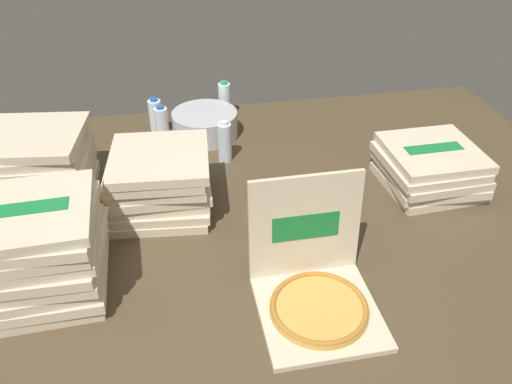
{
  "coord_description": "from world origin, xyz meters",
  "views": [
    {
      "loc": [
        -0.28,
        -1.56,
        1.31
      ],
      "look_at": [
        0.05,
        0.1,
        0.14
      ],
      "focal_mm": 36.27,
      "sensor_mm": 36.0,
      "label": 1
    }
  ],
  "objects_px": {
    "pizza_stack_right_near": "(41,165)",
    "water_bottle_0": "(225,142)",
    "open_pizza_box": "(315,286)",
    "pizza_stack_right_mid": "(430,168)",
    "water_bottle_1": "(156,117)",
    "water_bottle_3": "(162,125)",
    "pizza_stack_center_far": "(160,181)",
    "pizza_stack_left_near": "(39,251)",
    "ice_bucket": "(205,124)",
    "water_bottle_2": "(225,100)"
  },
  "relations": [
    {
      "from": "ice_bucket",
      "to": "water_bottle_2",
      "type": "bearing_deg",
      "value": 57.0
    },
    {
      "from": "open_pizza_box",
      "to": "ice_bucket",
      "type": "bearing_deg",
      "value": 100.3
    },
    {
      "from": "pizza_stack_right_near",
      "to": "pizza_stack_center_far",
      "type": "xyz_separation_m",
      "value": [
        0.5,
        -0.2,
        -0.02
      ]
    },
    {
      "from": "open_pizza_box",
      "to": "pizza_stack_right_near",
      "type": "relative_size",
      "value": 0.95
    },
    {
      "from": "pizza_stack_right_near",
      "to": "water_bottle_2",
      "type": "distance_m",
      "value": 1.07
    },
    {
      "from": "water_bottle_0",
      "to": "water_bottle_3",
      "type": "height_order",
      "value": "same"
    },
    {
      "from": "pizza_stack_right_mid",
      "to": "water_bottle_1",
      "type": "xyz_separation_m",
      "value": [
        -1.18,
        0.73,
        0.0
      ]
    },
    {
      "from": "pizza_stack_center_far",
      "to": "pizza_stack_right_mid",
      "type": "bearing_deg",
      "value": -3.14
    },
    {
      "from": "ice_bucket",
      "to": "water_bottle_0",
      "type": "height_order",
      "value": "water_bottle_0"
    },
    {
      "from": "water_bottle_0",
      "to": "open_pizza_box",
      "type": "bearing_deg",
      "value": -80.74
    },
    {
      "from": "pizza_stack_left_near",
      "to": "ice_bucket",
      "type": "height_order",
      "value": "pizza_stack_left_near"
    },
    {
      "from": "pizza_stack_left_near",
      "to": "water_bottle_0",
      "type": "relative_size",
      "value": 2.05
    },
    {
      "from": "pizza_stack_right_near",
      "to": "pizza_stack_left_near",
      "type": "bearing_deg",
      "value": -82.28
    },
    {
      "from": "pizza_stack_left_near",
      "to": "pizza_stack_right_near",
      "type": "distance_m",
      "value": 0.61
    },
    {
      "from": "pizza_stack_right_near",
      "to": "water_bottle_2",
      "type": "height_order",
      "value": "pizza_stack_right_near"
    },
    {
      "from": "pizza_stack_center_far",
      "to": "pizza_stack_left_near",
      "type": "bearing_deg",
      "value": -135.48
    },
    {
      "from": "water_bottle_3",
      "to": "open_pizza_box",
      "type": "bearing_deg",
      "value": -69.78
    },
    {
      "from": "pizza_stack_center_far",
      "to": "ice_bucket",
      "type": "bearing_deg",
      "value": 67.48
    },
    {
      "from": "pizza_stack_right_near",
      "to": "water_bottle_1",
      "type": "bearing_deg",
      "value": 43.17
    },
    {
      "from": "water_bottle_0",
      "to": "pizza_stack_center_far",
      "type": "bearing_deg",
      "value": -133.24
    },
    {
      "from": "pizza_stack_left_near",
      "to": "water_bottle_3",
      "type": "height_order",
      "value": "pizza_stack_left_near"
    },
    {
      "from": "pizza_stack_center_far",
      "to": "pizza_stack_right_near",
      "type": "bearing_deg",
      "value": 158.38
    },
    {
      "from": "pizza_stack_right_near",
      "to": "water_bottle_0",
      "type": "distance_m",
      "value": 0.82
    },
    {
      "from": "pizza_stack_right_near",
      "to": "ice_bucket",
      "type": "distance_m",
      "value": 0.85
    },
    {
      "from": "pizza_stack_right_near",
      "to": "pizza_stack_center_far",
      "type": "height_order",
      "value": "pizza_stack_right_near"
    },
    {
      "from": "open_pizza_box",
      "to": "pizza_stack_right_mid",
      "type": "relative_size",
      "value": 1.0
    },
    {
      "from": "water_bottle_0",
      "to": "water_bottle_3",
      "type": "xyz_separation_m",
      "value": [
        -0.29,
        0.23,
        0.0
      ]
    },
    {
      "from": "open_pizza_box",
      "to": "water_bottle_1",
      "type": "distance_m",
      "value": 1.4
    },
    {
      "from": "open_pizza_box",
      "to": "water_bottle_0",
      "type": "xyz_separation_m",
      "value": [
        -0.16,
        0.99,
        0.02
      ]
    },
    {
      "from": "water_bottle_3",
      "to": "water_bottle_0",
      "type": "bearing_deg",
      "value": -38.53
    },
    {
      "from": "pizza_stack_right_near",
      "to": "water_bottle_3",
      "type": "distance_m",
      "value": 0.64
    },
    {
      "from": "water_bottle_0",
      "to": "water_bottle_3",
      "type": "bearing_deg",
      "value": 141.47
    },
    {
      "from": "water_bottle_2",
      "to": "water_bottle_3",
      "type": "distance_m",
      "value": 0.43
    },
    {
      "from": "water_bottle_1",
      "to": "water_bottle_2",
      "type": "xyz_separation_m",
      "value": [
        0.38,
        0.14,
        0.0
      ]
    },
    {
      "from": "pizza_stack_center_far",
      "to": "water_bottle_1",
      "type": "xyz_separation_m",
      "value": [
        0.0,
        0.66,
        -0.03
      ]
    },
    {
      "from": "pizza_stack_left_near",
      "to": "pizza_stack_center_far",
      "type": "distance_m",
      "value": 0.58
    },
    {
      "from": "open_pizza_box",
      "to": "water_bottle_3",
      "type": "bearing_deg",
      "value": 110.22
    },
    {
      "from": "water_bottle_0",
      "to": "pizza_stack_right_near",
      "type": "bearing_deg",
      "value": -170.27
    },
    {
      "from": "water_bottle_2",
      "to": "water_bottle_3",
      "type": "bearing_deg",
      "value": -145.69
    },
    {
      "from": "pizza_stack_left_near",
      "to": "pizza_stack_right_near",
      "type": "height_order",
      "value": "pizza_stack_left_near"
    },
    {
      "from": "open_pizza_box",
      "to": "water_bottle_0",
      "type": "distance_m",
      "value": 1.0
    },
    {
      "from": "pizza_stack_center_far",
      "to": "ice_bucket",
      "type": "distance_m",
      "value": 0.65
    },
    {
      "from": "open_pizza_box",
      "to": "water_bottle_2",
      "type": "relative_size",
      "value": 2.05
    },
    {
      "from": "open_pizza_box",
      "to": "water_bottle_3",
      "type": "height_order",
      "value": "open_pizza_box"
    },
    {
      "from": "pizza_stack_center_far",
      "to": "water_bottle_0",
      "type": "height_order",
      "value": "pizza_stack_center_far"
    },
    {
      "from": "pizza_stack_right_mid",
      "to": "pizza_stack_right_near",
      "type": "distance_m",
      "value": 1.69
    },
    {
      "from": "ice_bucket",
      "to": "open_pizza_box",
      "type": "bearing_deg",
      "value": -79.7
    },
    {
      "from": "open_pizza_box",
      "to": "pizza_stack_center_far",
      "type": "relative_size",
      "value": 0.96
    },
    {
      "from": "pizza_stack_right_near",
      "to": "water_bottle_1",
      "type": "distance_m",
      "value": 0.68
    },
    {
      "from": "water_bottle_1",
      "to": "water_bottle_0",
      "type": "bearing_deg",
      "value": -46.0
    }
  ]
}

